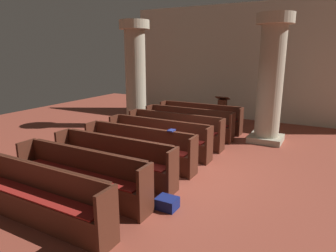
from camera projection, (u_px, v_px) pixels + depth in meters
name	position (u px, v px, depth m)	size (l,w,h in m)	color
ground_plane	(179.00, 168.00, 7.09)	(19.20, 19.20, 0.00)	brown
back_wall	(249.00, 63.00, 11.72)	(10.00, 0.16, 4.50)	beige
pew_row_0	(200.00, 116.00, 10.42)	(2.96, 0.46, 0.91)	#4C2316
pew_row_1	(188.00, 122.00, 9.61)	(2.96, 0.46, 0.91)	#4C2316
pew_row_2	(175.00, 128.00, 8.80)	(2.96, 0.47, 0.91)	#4C2316
pew_row_3	(158.00, 136.00, 7.98)	(2.96, 0.46, 0.91)	#4C2316
pew_row_4	(138.00, 146.00, 7.17)	(2.96, 0.46, 0.91)	#4C2316
pew_row_5	(113.00, 158.00, 6.36)	(2.96, 0.47, 0.91)	#4C2316
pew_row_6	(80.00, 173.00, 5.54)	(2.96, 0.47, 0.91)	#4C2316
pew_row_7	(37.00, 194.00, 4.73)	(2.96, 0.46, 0.91)	#4C2316
pillar_aisle_side	(271.00, 78.00, 8.72)	(1.05, 1.05, 3.74)	#9F967E
pillar_far_side	(135.00, 73.00, 10.64)	(1.05, 1.05, 3.74)	#9F967E
lectern	(222.00, 113.00, 11.20)	(0.48, 0.45, 1.08)	#492215
hymn_book	(171.00, 130.00, 6.86)	(0.14, 0.20, 0.03)	navy
kneeler_box_navy	(167.00, 203.00, 5.23)	(0.36, 0.30, 0.20)	navy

